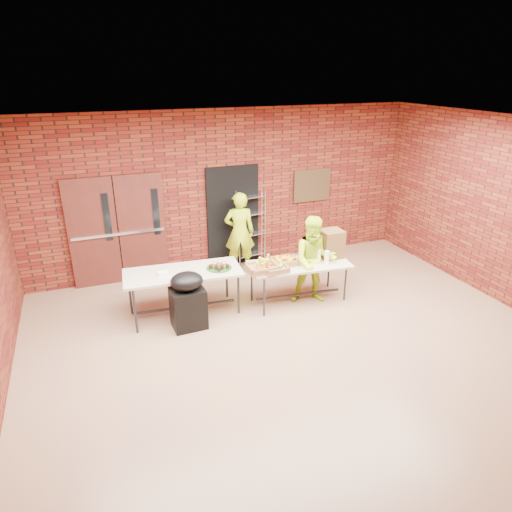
{
  "coord_description": "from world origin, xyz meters",
  "views": [
    {
      "loc": [
        -2.74,
        -5.08,
        3.92
      ],
      "look_at": [
        -0.2,
        1.4,
        1.02
      ],
      "focal_mm": 32.0,
      "sensor_mm": 36.0,
      "label": 1
    }
  ],
  "objects_px": {
    "table_left": "(183,275)",
    "covered_grill": "(188,300)",
    "coffee_dispenser": "(331,244)",
    "volunteer_woman": "(240,232)",
    "wire_rack": "(251,228)",
    "volunteer_man": "(314,260)",
    "table_right": "(299,267)"
  },
  "relations": [
    {
      "from": "table_left",
      "to": "covered_grill",
      "type": "distance_m",
      "value": 0.5
    },
    {
      "from": "coffee_dispenser",
      "to": "volunteer_woman",
      "type": "bearing_deg",
      "value": 126.77
    },
    {
      "from": "wire_rack",
      "to": "coffee_dispenser",
      "type": "distance_m",
      "value": 2.01
    },
    {
      "from": "wire_rack",
      "to": "coffee_dispenser",
      "type": "xyz_separation_m",
      "value": [
        0.86,
        -1.8,
        0.18
      ]
    },
    {
      "from": "coffee_dispenser",
      "to": "volunteer_man",
      "type": "xyz_separation_m",
      "value": [
        -0.42,
        -0.17,
        -0.19
      ]
    },
    {
      "from": "table_left",
      "to": "table_right",
      "type": "height_order",
      "value": "table_left"
    },
    {
      "from": "table_right",
      "to": "wire_rack",
      "type": "bearing_deg",
      "value": 102.68
    },
    {
      "from": "table_right",
      "to": "covered_grill",
      "type": "bearing_deg",
      "value": -168.87
    },
    {
      "from": "wire_rack",
      "to": "volunteer_man",
      "type": "xyz_separation_m",
      "value": [
        0.44,
        -1.97,
        -0.01
      ]
    },
    {
      "from": "wire_rack",
      "to": "volunteer_woman",
      "type": "bearing_deg",
      "value": -154.41
    },
    {
      "from": "volunteer_man",
      "to": "covered_grill",
      "type": "bearing_deg",
      "value": -159.3
    },
    {
      "from": "coffee_dispenser",
      "to": "table_left",
      "type": "bearing_deg",
      "value": 175.52
    },
    {
      "from": "table_left",
      "to": "table_right",
      "type": "bearing_deg",
      "value": -2.73
    },
    {
      "from": "wire_rack",
      "to": "table_right",
      "type": "xyz_separation_m",
      "value": [
        0.2,
        -1.87,
        -0.14
      ]
    },
    {
      "from": "table_left",
      "to": "volunteer_woman",
      "type": "height_order",
      "value": "volunteer_woman"
    },
    {
      "from": "coffee_dispenser",
      "to": "wire_rack",
      "type": "bearing_deg",
      "value": 115.44
    },
    {
      "from": "volunteer_woman",
      "to": "table_left",
      "type": "bearing_deg",
      "value": 56.74
    },
    {
      "from": "table_left",
      "to": "covered_grill",
      "type": "height_order",
      "value": "covered_grill"
    },
    {
      "from": "table_left",
      "to": "volunteer_woman",
      "type": "bearing_deg",
      "value": 47.94
    },
    {
      "from": "wire_rack",
      "to": "coffee_dispenser",
      "type": "height_order",
      "value": "wire_rack"
    },
    {
      "from": "volunteer_woman",
      "to": "table_right",
      "type": "bearing_deg",
      "value": 121.53
    },
    {
      "from": "wire_rack",
      "to": "volunteer_woman",
      "type": "height_order",
      "value": "volunteer_woman"
    },
    {
      "from": "covered_grill",
      "to": "volunteer_man",
      "type": "bearing_deg",
      "value": -0.38
    },
    {
      "from": "wire_rack",
      "to": "covered_grill",
      "type": "distance_m",
      "value": 2.76
    },
    {
      "from": "table_right",
      "to": "covered_grill",
      "type": "xyz_separation_m",
      "value": [
        -2.05,
        -0.16,
        -0.18
      ]
    },
    {
      "from": "coffee_dispenser",
      "to": "volunteer_woman",
      "type": "distance_m",
      "value": 1.98
    },
    {
      "from": "wire_rack",
      "to": "volunteer_woman",
      "type": "xyz_separation_m",
      "value": [
        -0.33,
        -0.22,
        0.03
      ]
    },
    {
      "from": "volunteer_woman",
      "to": "volunteer_man",
      "type": "relative_size",
      "value": 1.05
    },
    {
      "from": "coffee_dispenser",
      "to": "covered_grill",
      "type": "bearing_deg",
      "value": -175.16
    },
    {
      "from": "volunteer_man",
      "to": "coffee_dispenser",
      "type": "bearing_deg",
      "value": 41.14
    },
    {
      "from": "table_left",
      "to": "coffee_dispenser",
      "type": "bearing_deg",
      "value": 0.6
    },
    {
      "from": "wire_rack",
      "to": "table_left",
      "type": "xyz_separation_m",
      "value": [
        -1.81,
        -1.59,
        -0.08
      ]
    }
  ]
}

